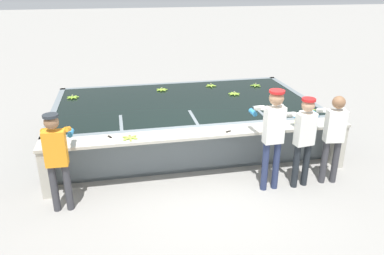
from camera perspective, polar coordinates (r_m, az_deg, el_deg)
name	(u,v)px	position (r m, az deg, el deg)	size (l,w,h in m)	color
ground_plane	(205,183)	(6.68, 1.92, -8.44)	(80.00, 80.00, 0.00)	gray
wash_tank	(184,120)	(8.25, -1.25, 1.10)	(5.46, 3.11, 0.89)	slate
work_ledge	(202,144)	(6.57, 1.54, -2.56)	(5.46, 0.45, 0.89)	#B7B2A3
worker_0	(57,154)	(5.90, -19.94, -3.77)	(0.42, 0.72, 1.58)	#38383D
worker_1	(273,130)	(6.20, 12.21, -0.36)	(0.42, 0.73, 1.75)	navy
worker_2	(303,134)	(6.47, 16.60, -0.98)	(0.46, 0.73, 1.59)	#1E2328
worker_3	(333,132)	(6.76, 20.73, -0.62)	(0.47, 0.73, 1.59)	#38383D
banana_bunch_floating_0	(162,90)	(8.90, -4.62, 5.76)	(0.28, 0.28, 0.08)	#8CB738
banana_bunch_floating_1	(234,94)	(8.61, 6.45, 5.12)	(0.28, 0.28, 0.08)	#8CB738
banana_bunch_floating_2	(256,85)	(9.36, 9.68, 6.33)	(0.28, 0.27, 0.08)	#75A333
banana_bunch_floating_3	(73,97)	(8.71, -17.71, 4.41)	(0.28, 0.28, 0.08)	#7FAD33
banana_bunch_floating_4	(309,110)	(7.86, 17.42, 2.58)	(0.28, 0.27, 0.08)	#9EC642
banana_bunch_floating_5	(211,86)	(9.22, 2.88, 6.39)	(0.28, 0.27, 0.08)	#8CB738
banana_bunch_ledge_0	(301,122)	(7.15, 16.23, 0.84)	(0.27, 0.27, 0.08)	#8CB738
banana_bunch_ledge_1	(130,138)	(6.28, -9.42, -1.53)	(0.27, 0.28, 0.08)	#9EC642
knife_0	(231,131)	(6.54, 6.04, -0.46)	(0.33, 0.16, 0.02)	silver
knife_1	(112,138)	(6.35, -12.08, -1.58)	(0.21, 0.31, 0.02)	silver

